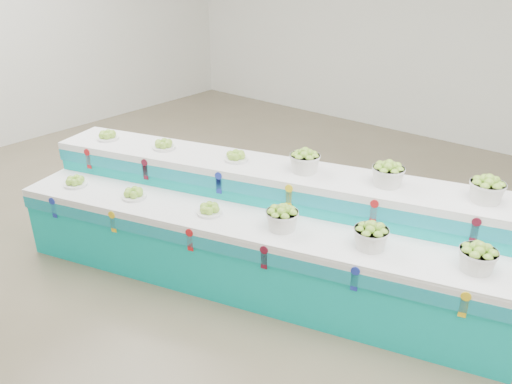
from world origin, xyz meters
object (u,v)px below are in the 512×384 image
plate_upper_mid (164,144)px  basket_upper_right (487,189)px  display_stand (256,227)px  basket_lower_left (282,218)px

plate_upper_mid → basket_upper_right: size_ratio=0.84×
display_stand → plate_upper_mid: size_ratio=19.51×
display_stand → plate_upper_mid: 1.30m
display_stand → plate_upper_mid: plate_upper_mid is taller
basket_lower_left → basket_upper_right: basket_upper_right is taller
basket_lower_left → basket_upper_right: bearing=36.7°
display_stand → plate_upper_mid: (-1.17, -0.05, 0.56)m
display_stand → basket_lower_left: size_ratio=16.47×
display_stand → basket_upper_right: (1.71, 0.79, 0.61)m
display_stand → basket_upper_right: size_ratio=16.47×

